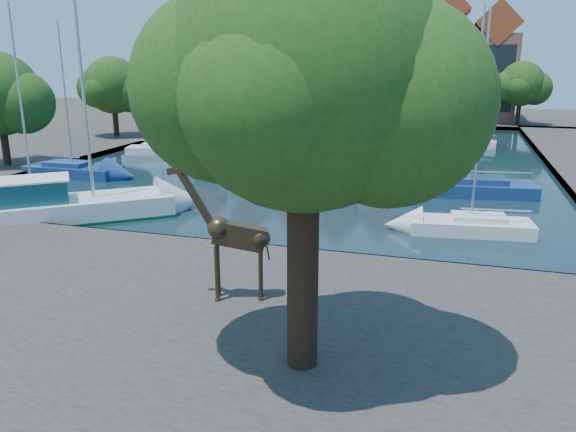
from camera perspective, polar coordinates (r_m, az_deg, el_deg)
name	(u,v)px	position (r m, az deg, el deg)	size (l,w,h in m)	color
ground	(194,247)	(25.73, -9.56, -3.17)	(160.00, 160.00, 0.00)	#38332B
water_basin	(318,158)	(47.77, 3.07, 5.90)	(38.00, 50.00, 0.08)	black
near_quay	(102,306)	(20.05, -18.39, -8.66)	(50.00, 14.00, 0.50)	#44403B
far_quay	(373,118)	(78.95, 8.60, 9.86)	(60.00, 16.00, 0.50)	#44403B
left_quay	(67,143)	(58.73, -21.56, 6.90)	(14.00, 52.00, 0.50)	#44403B
plane_tree	(309,85)	(13.20, 2.14, 13.14)	(8.32, 6.40, 10.62)	#332114
townhouse_west_end	(216,63)	(84.84, -7.32, 15.12)	(5.44, 9.18, 14.93)	#956C51
townhouse_west_mid	(255,57)	(82.62, -3.37, 15.81)	(5.94, 9.18, 16.79)	#C0B294
townhouse_west_inner	(299,64)	(80.66, 1.15, 15.20)	(6.43, 9.18, 15.15)	beige
townhouse_center	(346,56)	(79.18, 5.87, 15.85)	(5.44, 9.18, 16.93)	brown
townhouse_east_inner	(390,61)	(78.27, 10.33, 15.22)	(5.94, 9.18, 15.79)	tan
townhouse_east_mid	(441,58)	(77.80, 15.27, 15.20)	(6.43, 9.18, 16.65)	beige
townhouse_east_end	(493,66)	(77.88, 20.14, 14.08)	(5.44, 9.18, 14.43)	brown
far_tree_far_west	(208,80)	(79.42, -8.14, 13.48)	(7.28, 5.60, 7.68)	#332114
far_tree_west	(263,82)	(76.48, -2.52, 13.45)	(6.76, 5.20, 7.36)	#332114
far_tree_mid_west	(322,81)	(74.26, 3.51, 13.53)	(7.80, 6.00, 8.00)	#332114
far_tree_mid_east	(385,83)	(72.87, 9.80, 13.17)	(7.02, 5.40, 7.52)	#332114
far_tree_east	(451,83)	(72.34, 16.27, 12.84)	(7.54, 5.80, 7.84)	#332114
far_tree_far_east	(522,85)	(72.70, 22.69, 12.15)	(6.76, 5.20, 7.36)	#332114
side_tree_left_near	(0,97)	(46.46, -27.24, 10.70)	(7.80, 6.00, 8.20)	#332114
side_tree_left_far	(114,87)	(59.67, -17.29, 12.39)	(7.28, 5.60, 7.88)	#332114
giraffe_statue	(232,235)	(18.32, -5.73, -1.93)	(3.10, 1.28, 4.52)	#392C1C
motorsailer	(62,204)	(31.24, -21.99, 1.16)	(10.04, 8.85, 11.76)	silver
sailboat_left_a	(33,195)	(35.31, -24.50, 1.94)	(5.60, 3.45, 10.97)	silver
sailboat_left_b	(73,168)	(42.95, -21.01, 4.54)	(6.95, 2.47, 10.54)	navy
sailboat_left_c	(161,148)	(50.75, -12.77, 6.74)	(6.16, 3.45, 9.61)	white
sailboat_left_d	(228,133)	(60.05, -6.14, 8.42)	(5.43, 1.97, 9.14)	white
sailboat_left_e	(250,125)	(66.29, -3.88, 9.21)	(5.23, 3.13, 10.55)	white
sailboat_right_a	(471,223)	(28.40, 18.08, -0.66)	(5.91, 2.68, 10.28)	white
sailboat_right_b	(469,185)	(36.45, 17.87, 3.01)	(8.15, 3.82, 11.12)	navy
sailboat_right_c	(466,142)	(56.15, 17.60, 7.22)	(5.59, 2.25, 8.05)	silver
sailboat_right_d	(465,130)	(64.97, 17.53, 8.31)	(5.40, 3.55, 7.10)	silver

